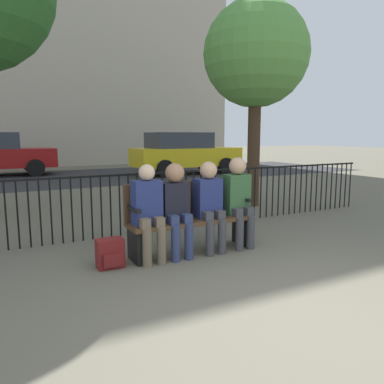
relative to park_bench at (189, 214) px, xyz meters
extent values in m
plane|color=#605B4C|center=(0.00, -2.30, -0.49)|extent=(80.00, 80.00, 0.00)
cube|color=#4C331E|center=(0.00, -0.08, -0.07)|extent=(1.68, 0.45, 0.05)
cube|color=#4C331E|center=(0.00, 0.12, 0.19)|extent=(1.68, 0.05, 0.47)
cube|color=black|center=(-0.78, -0.08, -0.29)|extent=(0.06, 0.38, 0.40)
cube|color=black|center=(0.78, -0.08, -0.29)|extent=(0.06, 0.38, 0.40)
cube|color=black|center=(-0.78, -0.08, 0.16)|extent=(0.06, 0.38, 0.04)
cube|color=black|center=(0.78, -0.08, 0.16)|extent=(0.06, 0.38, 0.04)
cylinder|color=brown|center=(-0.71, -0.30, -0.27)|extent=(0.11, 0.11, 0.45)
cylinder|color=brown|center=(-0.53, -0.30, -0.27)|extent=(0.11, 0.11, 0.45)
cube|color=brown|center=(-0.71, -0.20, 0.01)|extent=(0.11, 0.20, 0.12)
cube|color=brown|center=(-0.53, -0.20, 0.01)|extent=(0.11, 0.20, 0.12)
cube|color=navy|center=(-0.62, -0.08, 0.22)|extent=(0.34, 0.22, 0.53)
sphere|color=beige|center=(-0.62, -0.10, 0.59)|extent=(0.19, 0.19, 0.19)
cylinder|color=navy|center=(-0.34, -0.30, -0.27)|extent=(0.11, 0.11, 0.45)
cylinder|color=navy|center=(-0.16, -0.30, -0.27)|extent=(0.11, 0.11, 0.45)
cube|color=navy|center=(-0.34, -0.20, 0.01)|extent=(0.11, 0.20, 0.12)
cube|color=navy|center=(-0.16, -0.20, 0.01)|extent=(0.11, 0.20, 0.12)
cube|color=black|center=(-0.25, -0.08, 0.20)|extent=(0.34, 0.22, 0.49)
sphere|color=#A37556|center=(-0.25, -0.10, 0.57)|extent=(0.24, 0.24, 0.24)
cylinder|color=#3D3D42|center=(0.14, -0.30, -0.27)|extent=(0.11, 0.11, 0.45)
cylinder|color=#3D3D42|center=(0.32, -0.30, -0.27)|extent=(0.11, 0.11, 0.45)
cube|color=#3D3D42|center=(0.14, -0.20, 0.01)|extent=(0.11, 0.20, 0.12)
cube|color=#3D3D42|center=(0.32, -0.20, 0.01)|extent=(0.11, 0.20, 0.12)
cube|color=navy|center=(0.23, -0.08, 0.21)|extent=(0.34, 0.22, 0.51)
sphere|color=tan|center=(0.23, -0.10, 0.58)|extent=(0.22, 0.22, 0.22)
cylinder|color=#3D3D42|center=(0.59, -0.30, -0.27)|extent=(0.11, 0.11, 0.45)
cylinder|color=#3D3D42|center=(0.77, -0.30, -0.27)|extent=(0.11, 0.11, 0.45)
cube|color=#3D3D42|center=(0.59, -0.20, 0.01)|extent=(0.11, 0.20, 0.12)
cube|color=#3D3D42|center=(0.77, -0.20, 0.01)|extent=(0.11, 0.20, 0.12)
cube|color=#335B33|center=(0.68, -0.08, 0.23)|extent=(0.34, 0.22, 0.54)
sphere|color=tan|center=(0.68, -0.10, 0.62)|extent=(0.23, 0.23, 0.23)
cube|color=maroon|center=(-1.10, -0.13, -0.32)|extent=(0.31, 0.18, 0.34)
cube|color=maroon|center=(-1.10, -0.24, -0.37)|extent=(0.22, 0.04, 0.15)
cylinder|color=black|center=(-2.12, 1.15, -0.02)|extent=(0.02, 0.02, 0.95)
cylinder|color=black|center=(-1.98, 1.15, -0.02)|extent=(0.02, 0.02, 0.95)
cylinder|color=black|center=(-1.84, 1.15, -0.02)|extent=(0.02, 0.02, 0.95)
cylinder|color=black|center=(-1.70, 1.15, -0.02)|extent=(0.02, 0.02, 0.95)
cylinder|color=black|center=(-1.56, 1.15, -0.02)|extent=(0.02, 0.02, 0.95)
cylinder|color=black|center=(-1.42, 1.15, -0.02)|extent=(0.02, 0.02, 0.95)
cylinder|color=black|center=(-1.28, 1.15, -0.02)|extent=(0.02, 0.02, 0.95)
cylinder|color=black|center=(-1.14, 1.15, -0.02)|extent=(0.02, 0.02, 0.95)
cylinder|color=black|center=(-1.00, 1.15, -0.02)|extent=(0.02, 0.02, 0.95)
cylinder|color=black|center=(-0.86, 1.15, -0.02)|extent=(0.02, 0.02, 0.95)
cylinder|color=black|center=(-0.72, 1.15, -0.02)|extent=(0.02, 0.02, 0.95)
cylinder|color=black|center=(-0.58, 1.15, -0.02)|extent=(0.02, 0.02, 0.95)
cylinder|color=black|center=(-0.44, 1.15, -0.02)|extent=(0.02, 0.02, 0.95)
cylinder|color=black|center=(-0.30, 1.15, -0.02)|extent=(0.02, 0.02, 0.95)
cylinder|color=black|center=(-0.16, 1.15, -0.02)|extent=(0.02, 0.02, 0.95)
cylinder|color=black|center=(-0.02, 1.15, -0.02)|extent=(0.02, 0.02, 0.95)
cylinder|color=black|center=(0.12, 1.15, -0.02)|extent=(0.02, 0.02, 0.95)
cylinder|color=black|center=(0.26, 1.15, -0.02)|extent=(0.02, 0.02, 0.95)
cylinder|color=black|center=(0.40, 1.15, -0.02)|extent=(0.02, 0.02, 0.95)
cylinder|color=black|center=(0.54, 1.15, -0.02)|extent=(0.02, 0.02, 0.95)
cylinder|color=black|center=(0.68, 1.15, -0.02)|extent=(0.02, 0.02, 0.95)
cylinder|color=black|center=(0.82, 1.15, -0.02)|extent=(0.02, 0.02, 0.95)
cylinder|color=black|center=(0.96, 1.15, -0.02)|extent=(0.02, 0.02, 0.95)
cylinder|color=black|center=(1.10, 1.15, -0.02)|extent=(0.02, 0.02, 0.95)
cylinder|color=black|center=(1.24, 1.15, -0.02)|extent=(0.02, 0.02, 0.95)
cylinder|color=black|center=(1.38, 1.15, -0.02)|extent=(0.02, 0.02, 0.95)
cylinder|color=black|center=(1.52, 1.15, -0.02)|extent=(0.02, 0.02, 0.95)
cylinder|color=black|center=(1.66, 1.15, -0.02)|extent=(0.02, 0.02, 0.95)
cylinder|color=black|center=(1.80, 1.15, -0.02)|extent=(0.02, 0.02, 0.95)
cylinder|color=black|center=(1.94, 1.15, -0.02)|extent=(0.02, 0.02, 0.95)
cylinder|color=black|center=(2.08, 1.15, -0.02)|extent=(0.02, 0.02, 0.95)
cylinder|color=black|center=(2.22, 1.15, -0.02)|extent=(0.02, 0.02, 0.95)
cylinder|color=black|center=(2.36, 1.15, -0.02)|extent=(0.02, 0.02, 0.95)
cylinder|color=black|center=(2.50, 1.15, -0.02)|extent=(0.02, 0.02, 0.95)
cylinder|color=black|center=(2.64, 1.15, -0.02)|extent=(0.02, 0.02, 0.95)
cylinder|color=black|center=(2.78, 1.15, -0.02)|extent=(0.02, 0.02, 0.95)
cylinder|color=black|center=(2.92, 1.15, -0.02)|extent=(0.02, 0.02, 0.95)
cylinder|color=black|center=(3.06, 1.15, -0.02)|extent=(0.02, 0.02, 0.95)
cylinder|color=black|center=(3.20, 1.15, -0.02)|extent=(0.02, 0.02, 0.95)
cylinder|color=black|center=(3.34, 1.15, -0.02)|extent=(0.02, 0.02, 0.95)
cylinder|color=black|center=(3.48, 1.15, -0.02)|extent=(0.02, 0.02, 0.95)
cylinder|color=black|center=(3.62, 1.15, -0.02)|extent=(0.02, 0.02, 0.95)
cylinder|color=black|center=(3.76, 1.15, -0.02)|extent=(0.02, 0.02, 0.95)
cylinder|color=black|center=(3.90, 1.15, -0.02)|extent=(0.02, 0.02, 0.95)
cylinder|color=black|center=(4.04, 1.15, -0.02)|extent=(0.02, 0.02, 0.95)
cylinder|color=black|center=(4.18, 1.15, -0.02)|extent=(0.02, 0.02, 0.95)
cylinder|color=black|center=(4.32, 1.15, -0.02)|extent=(0.02, 0.02, 0.95)
cylinder|color=black|center=(4.46, 1.15, -0.02)|extent=(0.02, 0.02, 0.95)
cube|color=black|center=(0.00, 1.15, 0.44)|extent=(9.00, 0.03, 0.03)
cylinder|color=#422D1E|center=(2.73, 2.25, 0.80)|extent=(0.27, 0.27, 2.58)
sphere|color=#569342|center=(2.73, 2.25, 2.69)|extent=(2.18, 2.18, 2.18)
cube|color=#2B2B2D|center=(0.00, 9.70, -0.49)|extent=(24.00, 6.00, 0.01)
cube|color=yellow|center=(4.52, 8.95, 0.18)|extent=(4.20, 1.70, 0.70)
cube|color=#2D333D|center=(4.20, 8.95, 0.83)|extent=(2.31, 1.56, 0.60)
cylinder|color=black|center=(5.82, 8.08, -0.17)|extent=(0.64, 0.20, 0.64)
cylinder|color=black|center=(5.82, 9.82, -0.17)|extent=(0.64, 0.20, 0.64)
cylinder|color=black|center=(3.22, 8.08, -0.17)|extent=(0.64, 0.20, 0.64)
cylinder|color=black|center=(3.22, 9.82, -0.17)|extent=(0.64, 0.20, 0.64)
cylinder|color=black|center=(-0.87, 10.58, -0.17)|extent=(0.64, 0.20, 0.64)
cylinder|color=black|center=(-0.87, 12.32, -0.17)|extent=(0.64, 0.20, 0.64)
camera|label=1|loc=(-2.20, -4.24, 1.03)|focal=35.00mm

